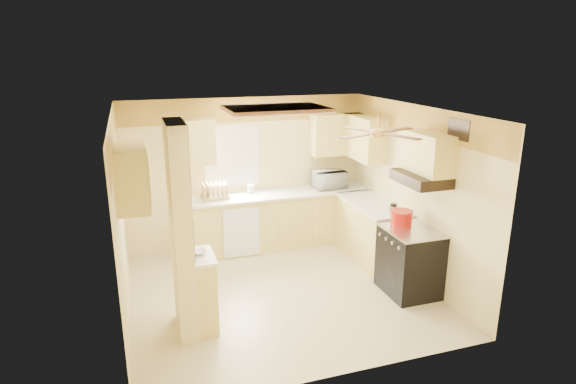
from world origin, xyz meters
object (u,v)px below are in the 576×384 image
object	(u,v)px
stove	(410,261)
bowl	(199,252)
microwave	(330,179)
dutch_oven	(402,218)
kettle	(393,211)

from	to	relation	value
stove	bowl	world-z (taller)	bowl
microwave	dutch_oven	bearing A→B (deg)	95.52
microwave	stove	bearing A→B (deg)	95.65
stove	dutch_oven	distance (m)	0.60
dutch_oven	kettle	bearing A→B (deg)	87.94
stove	kettle	xyz separation A→B (m)	(-0.02, 0.46, 0.57)
dutch_oven	kettle	world-z (taller)	kettle
bowl	kettle	bearing A→B (deg)	8.52
kettle	dutch_oven	bearing A→B (deg)	-92.06
microwave	dutch_oven	xyz separation A→B (m)	(0.25, -1.94, -0.07)
bowl	dutch_oven	distance (m)	2.80
microwave	bowl	xyz separation A→B (m)	(-2.55, -2.12, -0.13)
bowl	stove	bearing A→B (deg)	-0.89
kettle	microwave	bearing A→B (deg)	98.54
microwave	dutch_oven	size ratio (longest dim) A/B	1.77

